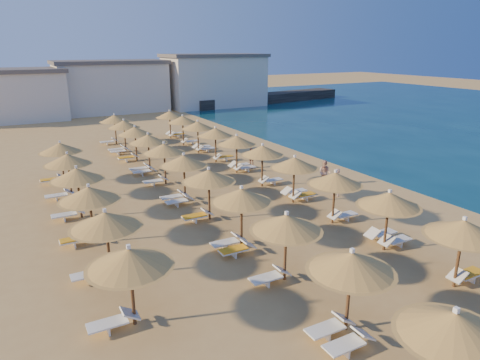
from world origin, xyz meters
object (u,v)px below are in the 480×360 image
parasol_row_west (184,161)px  beachgoer_c (251,158)px  beachgoer_b (325,173)px  beachgoer_a (337,182)px  parasol_row_east (262,151)px  jetty (268,98)px

parasol_row_west → beachgoer_c: bearing=31.0°
parasol_row_west → beachgoer_c: (7.22, 4.33, -1.64)m
parasol_row_west → beachgoer_b: 9.74m
parasol_row_west → beachgoer_a: bearing=-24.4°
parasol_row_east → jetty: bearing=57.3°
beachgoer_c → beachgoer_b: bearing=-17.3°
beachgoer_c → parasol_row_east: bearing=-57.7°
parasol_row_east → beachgoer_c: (1.64, 4.33, -1.64)m
beachgoer_a → beachgoer_b: size_ratio=1.01×
jetty → beachgoer_c: beachgoer_c is taller
parasol_row_east → beachgoer_a: 5.26m
jetty → parasol_row_east: 46.74m
jetty → parasol_row_west: 49.97m
beachgoer_c → beachgoer_b: size_ratio=0.92×
jetty → beachgoer_c: 42.18m
jetty → beachgoer_c: size_ratio=18.56×
beachgoer_c → beachgoer_a: bearing=-26.8°
parasol_row_west → beachgoer_b: parasol_row_west is taller
parasol_row_east → beachgoer_a: (3.12, -3.94, -1.57)m
parasol_row_east → beachgoer_b: (3.85, -1.86, -1.57)m
parasol_row_west → beachgoer_a: (8.70, -3.94, -1.57)m
beachgoer_c → beachgoer_a: (1.48, -8.27, 0.08)m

